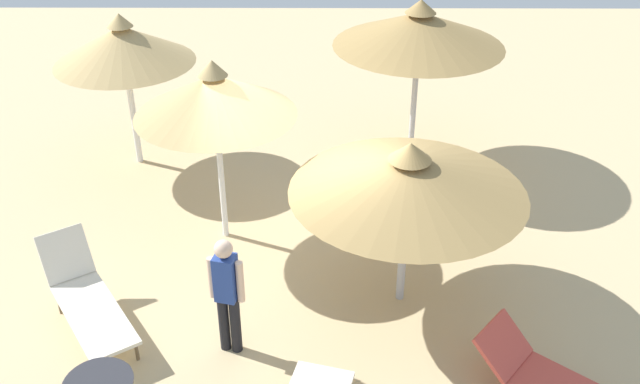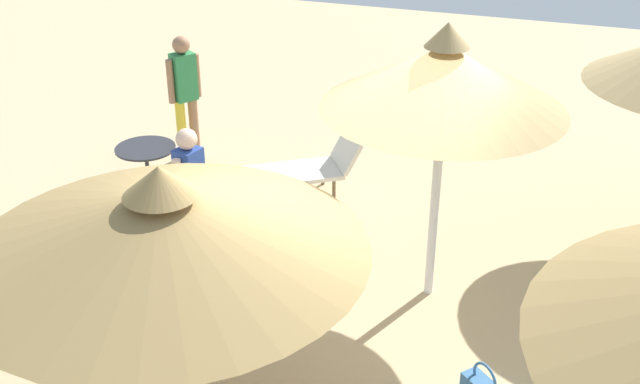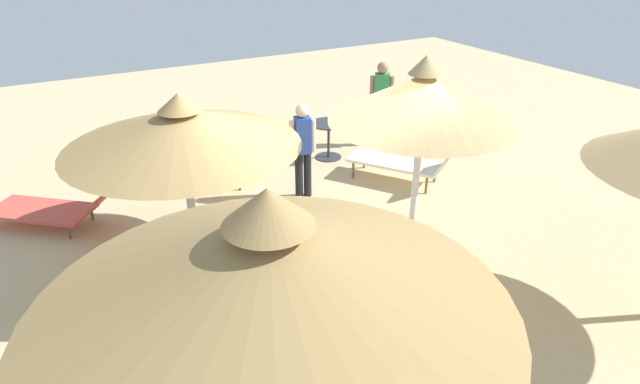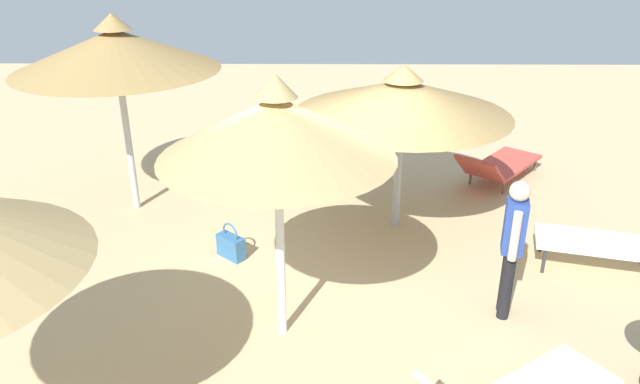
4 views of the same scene
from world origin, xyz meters
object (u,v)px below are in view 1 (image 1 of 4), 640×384
(parasol_umbrella_edge, at_px, (419,29))
(lounge_chair_far_left, at_px, (86,297))
(person_standing_far_right, at_px, (227,291))
(parasol_umbrella_far_right, at_px, (123,45))
(handbag, at_px, (328,198))
(parasol_umbrella_center, at_px, (409,176))
(parasol_umbrella_near_right, at_px, (215,95))

(parasol_umbrella_edge, bearing_deg, lounge_chair_far_left, 134.31)
(parasol_umbrella_edge, distance_m, person_standing_far_right, 5.75)
(parasol_umbrella_far_right, bearing_deg, person_standing_far_right, -155.39)
(parasol_umbrella_edge, relative_size, lounge_chair_far_left, 1.47)
(lounge_chair_far_left, bearing_deg, parasol_umbrella_edge, -45.69)
(lounge_chair_far_left, xyz_separation_m, person_standing_far_right, (-0.45, -1.85, 0.47))
(lounge_chair_far_left, height_order, handbag, lounge_chair_far_left)
(parasol_umbrella_center, height_order, parasol_umbrella_near_right, parasol_umbrella_near_right)
(parasol_umbrella_center, distance_m, handbag, 2.97)
(parasol_umbrella_center, height_order, handbag, parasol_umbrella_center)
(parasol_umbrella_near_right, bearing_deg, person_standing_far_right, -171.65)
(parasol_umbrella_far_right, bearing_deg, parasol_umbrella_near_right, -141.79)
(parasol_umbrella_edge, distance_m, lounge_chair_far_left, 6.63)
(parasol_umbrella_near_right, height_order, person_standing_far_right, parasol_umbrella_near_right)
(handbag, bearing_deg, lounge_chair_far_left, 132.14)
(parasol_umbrella_center, height_order, parasol_umbrella_edge, parasol_umbrella_edge)
(parasol_umbrella_center, bearing_deg, person_standing_far_right, 114.50)
(person_standing_far_right, bearing_deg, parasol_umbrella_edge, -28.80)
(parasol_umbrella_far_right, height_order, handbag, parasol_umbrella_far_right)
(parasol_umbrella_far_right, xyz_separation_m, parasol_umbrella_center, (-3.76, -4.31, -0.28))
(lounge_chair_far_left, distance_m, person_standing_far_right, 1.96)
(parasol_umbrella_far_right, bearing_deg, lounge_chair_far_left, -175.79)
(parasol_umbrella_center, bearing_deg, parasol_umbrella_far_right, 48.92)
(parasol_umbrella_far_right, distance_m, parasol_umbrella_near_right, 2.93)
(parasol_umbrella_edge, xyz_separation_m, person_standing_far_right, (-4.87, 2.68, -1.49))
(parasol_umbrella_near_right, height_order, lounge_chair_far_left, parasol_umbrella_near_right)
(parasol_umbrella_center, distance_m, lounge_chair_far_left, 4.29)
(parasol_umbrella_near_right, distance_m, lounge_chair_far_left, 3.11)
(handbag, bearing_deg, parasol_umbrella_near_right, 116.43)
(parasol_umbrella_center, relative_size, parasol_umbrella_near_right, 1.05)
(parasol_umbrella_far_right, distance_m, lounge_chair_far_left, 4.64)
(parasol_umbrella_edge, height_order, lounge_chair_far_left, parasol_umbrella_edge)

